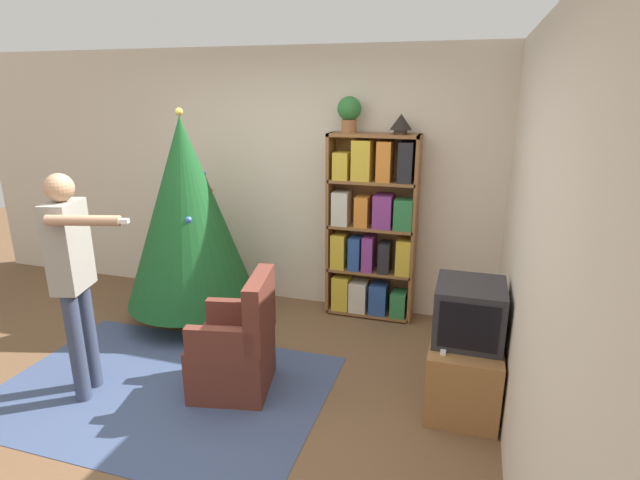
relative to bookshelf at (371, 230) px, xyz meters
The scene contains 14 objects.
ground_plane 2.21m from the bookshelf, 111.93° to the right, with size 14.00×14.00×0.00m, color brown.
wall_back 0.89m from the bookshelf, 164.46° to the left, with size 8.00×0.10×2.60m.
wall_right 2.30m from the bookshelf, 56.04° to the right, with size 0.10×8.00×2.60m.
area_rug 2.33m from the bookshelf, 125.04° to the right, with size 2.46×1.70×0.01m.
bookshelf is the anchor object (origin of this frame).
tv_stand 1.69m from the bookshelf, 52.68° to the right, with size 0.49×0.76×0.51m.
television 1.58m from the bookshelf, 52.74° to the right, with size 0.46×0.50×0.41m.
game_remote 1.72m from the bookshelf, 61.43° to the right, with size 0.04×0.12×0.02m.
christmas_tree 1.75m from the bookshelf, 158.78° to the right, with size 1.22×1.22×2.04m.
armchair 1.81m from the bookshelf, 113.66° to the right, with size 0.67×0.66×0.92m.
standing_person 2.61m from the bookshelf, 131.71° to the right, with size 0.70×0.46×1.66m.
potted_plant 1.13m from the bookshelf, behind, with size 0.22×0.22×0.33m.
table_lamp 1.05m from the bookshelf, ahead, with size 0.20×0.20×0.18m.
book_pile_near_tree 1.80m from the bookshelf, 138.93° to the right, with size 0.24×0.18×0.09m.
Camera 1 is at (1.64, -2.70, 2.20)m, focal length 28.00 mm.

